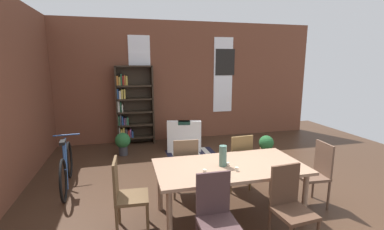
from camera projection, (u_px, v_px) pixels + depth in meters
The scene contains 22 objects.
ground_plane at pixel (239, 206), 3.97m from camera, with size 9.91×9.91×0.00m, color #3D281B.
back_wall_brick at pixel (183, 81), 7.35m from camera, with size 7.56×0.12×3.18m, color brown.
window_pane_0 at pixel (140, 76), 6.98m from camera, with size 0.55×0.02×2.07m, color white.
window_pane_1 at pixel (223, 75), 7.53m from camera, with size 0.55×0.02×2.07m, color white.
dining_table at pixel (230, 170), 3.60m from camera, with size 1.98×1.01×0.75m.
vase_on_table at pixel (223, 156), 3.53m from camera, with size 0.10×0.10×0.28m, color #4C7266.
tealight_candle_0 at pixel (237, 169), 3.39m from camera, with size 0.04×0.04×0.05m, color silver.
tealight_candle_1 at pixel (228, 164), 3.57m from camera, with size 0.04×0.04×0.04m, color silver.
tealight_candle_2 at pixel (205, 171), 3.35m from camera, with size 0.04×0.04×0.04m, color silver.
dining_chair_far_left at pixel (185, 165), 4.22m from camera, with size 0.43×0.43×0.95m.
dining_chair_head_left at pixel (126, 193), 3.30m from camera, with size 0.42×0.42×0.95m.
dining_chair_near_left at pixel (216, 215), 2.82m from camera, with size 0.40×0.40×0.95m.
dining_chair_head_right at pixel (316, 172), 3.95m from camera, with size 0.42×0.42×0.95m.
dining_chair_far_right at pixel (238, 160), 4.43m from camera, with size 0.43×0.43×0.95m.
dining_chair_near_right at pixel (290, 205), 3.04m from camera, with size 0.43×0.43×0.95m.
bookshelf_tall at pixel (132, 106), 6.90m from camera, with size 0.94×0.28×2.03m.
armchair_white at pixel (184, 137), 6.65m from camera, with size 0.93×0.93×0.75m.
bicycle_second at pixel (67, 168), 4.55m from camera, with size 0.44×1.63×0.88m.
potted_plant_by_shelf at pixel (266, 146), 6.02m from camera, with size 0.33×0.33×0.49m.
potted_plant_corner at pixel (123, 142), 6.14m from camera, with size 0.35×0.35×0.52m.
striped_rug at pixel (193, 155), 6.16m from camera, with size 1.14×1.03×0.01m.
framed_picture at pixel (225, 62), 7.47m from camera, with size 0.56×0.03×0.72m, color black.
Camera 1 is at (-1.57, -3.36, 2.09)m, focal length 25.11 mm.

